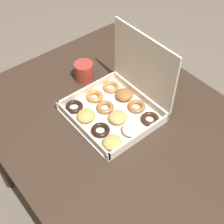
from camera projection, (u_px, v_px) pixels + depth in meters
name	position (u px, v px, depth m)	size (l,w,h in m)	color
ground_plane	(114.00, 205.00, 1.75)	(8.00, 8.00, 0.00)	#6B6054
dining_table	(115.00, 135.00, 1.28)	(1.08, 0.87, 0.73)	#38281E
donut_box	(119.00, 103.00, 1.20)	(0.33, 0.30, 0.30)	silver
coffee_mug	(84.00, 71.00, 1.34)	(0.08, 0.08, 0.08)	#A3382D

